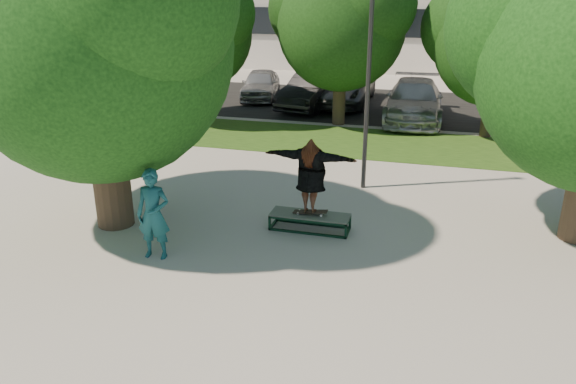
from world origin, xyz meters
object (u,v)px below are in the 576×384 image
(grind_box, at_px, (310,222))
(car_dark, at_px, (313,90))
(car_silver_a, at_px, (261,84))
(lamppost, at_px, (369,72))
(tree_left, at_px, (92,27))
(car_silver_b, at_px, (414,101))
(car_grey, at_px, (342,87))
(bystander, at_px, (153,214))

(grind_box, relative_size, car_dark, 0.38)
(car_silver_a, bearing_deg, lamppost, -70.13)
(lamppost, bearing_deg, grind_box, -103.93)
(tree_left, height_order, car_silver_b, tree_left)
(tree_left, relative_size, car_silver_a, 1.75)
(car_silver_a, bearing_deg, car_dark, -35.79)
(grind_box, distance_m, car_silver_a, 15.26)
(tree_left, relative_size, car_grey, 1.29)
(grind_box, height_order, car_dark, car_dark)
(lamppost, height_order, car_silver_a, lamppost)
(car_silver_a, bearing_deg, tree_left, -96.05)
(lamppost, distance_m, car_dark, 10.61)
(car_silver_a, relative_size, car_silver_b, 0.74)
(bystander, height_order, car_silver_a, bystander)
(tree_left, height_order, car_silver_a, tree_left)
(car_silver_a, bearing_deg, car_silver_b, -29.76)
(grind_box, distance_m, bystander, 3.55)
(grind_box, bearing_deg, lamppost, 76.07)
(lamppost, relative_size, bystander, 3.24)
(tree_left, xyz_separation_m, car_grey, (2.71, 14.76, -3.65))
(tree_left, height_order, car_dark, tree_left)
(car_silver_a, bearing_deg, grind_box, -78.59)
(car_silver_b, bearing_deg, car_grey, 143.46)
(tree_left, bearing_deg, grind_box, 10.10)
(tree_left, xyz_separation_m, car_silver_a, (-1.24, 14.92, -3.73))
(grind_box, distance_m, car_silver_b, 11.72)
(car_silver_a, distance_m, car_dark, 3.18)
(tree_left, bearing_deg, lamppost, 36.42)
(car_silver_a, relative_size, car_dark, 0.86)
(tree_left, relative_size, car_silver_b, 1.30)
(lamppost, bearing_deg, car_silver_b, 84.66)
(lamppost, relative_size, car_dark, 1.29)
(grind_box, relative_size, car_silver_b, 0.33)
(lamppost, distance_m, grind_box, 4.36)
(lamppost, relative_size, car_grey, 1.11)
(bystander, xyz_separation_m, car_grey, (0.92, 16.09, -0.17))
(bystander, xyz_separation_m, car_silver_b, (4.30, 13.74, -0.15))
(bystander, distance_m, car_silver_b, 14.40)
(lamppost, distance_m, bystander, 6.68)
(tree_left, height_order, lamppost, tree_left)
(car_silver_b, bearing_deg, tree_left, -117.84)
(car_dark, bearing_deg, tree_left, -86.69)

